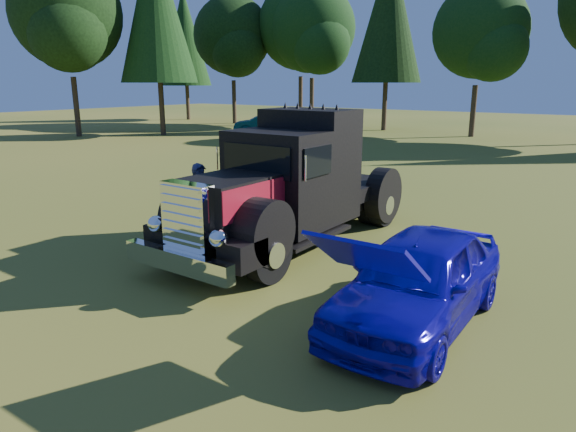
{
  "coord_description": "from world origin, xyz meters",
  "views": [
    {
      "loc": [
        6.37,
        -6.53,
        3.59
      ],
      "look_at": [
        0.68,
        1.42,
        1.04
      ],
      "focal_mm": 32.0,
      "sensor_mm": 36.0,
      "label": 1
    }
  ],
  "objects_px": {
    "spectator_near": "(201,201)",
    "spectator_far": "(236,194)",
    "diamond_t_truck": "(288,189)",
    "distant_teal_car": "(262,124)",
    "hotrod_coupe": "(418,279)"
  },
  "relations": [
    {
      "from": "hotrod_coupe",
      "to": "spectator_far",
      "type": "bearing_deg",
      "value": 158.49
    },
    {
      "from": "spectator_near",
      "to": "spectator_far",
      "type": "xyz_separation_m",
      "value": [
        0.35,
        0.85,
        0.06
      ]
    },
    {
      "from": "distant_teal_car",
      "to": "spectator_near",
      "type": "bearing_deg",
      "value": -4.34
    },
    {
      "from": "hotrod_coupe",
      "to": "spectator_near",
      "type": "xyz_separation_m",
      "value": [
        -5.86,
        1.33,
        0.17
      ]
    },
    {
      "from": "diamond_t_truck",
      "to": "spectator_far",
      "type": "height_order",
      "value": "diamond_t_truck"
    },
    {
      "from": "spectator_near",
      "to": "spectator_far",
      "type": "distance_m",
      "value": 0.92
    },
    {
      "from": "hotrod_coupe",
      "to": "distant_teal_car",
      "type": "bearing_deg",
      "value": 132.84
    },
    {
      "from": "diamond_t_truck",
      "to": "spectator_near",
      "type": "xyz_separation_m",
      "value": [
        -1.94,
        -0.77,
        -0.39
      ]
    },
    {
      "from": "hotrod_coupe",
      "to": "distant_teal_car",
      "type": "relative_size",
      "value": 1.06
    },
    {
      "from": "hotrod_coupe",
      "to": "spectator_near",
      "type": "height_order",
      "value": "hotrod_coupe"
    },
    {
      "from": "spectator_far",
      "to": "diamond_t_truck",
      "type": "bearing_deg",
      "value": -38.43
    },
    {
      "from": "spectator_near",
      "to": "spectator_far",
      "type": "relative_size",
      "value": 0.93
    },
    {
      "from": "diamond_t_truck",
      "to": "hotrod_coupe",
      "type": "xyz_separation_m",
      "value": [
        3.92,
        -2.1,
        -0.56
      ]
    },
    {
      "from": "spectator_near",
      "to": "distant_teal_car",
      "type": "distance_m",
      "value": 25.89
    },
    {
      "from": "diamond_t_truck",
      "to": "distant_teal_car",
      "type": "bearing_deg",
      "value": 129.7
    }
  ]
}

